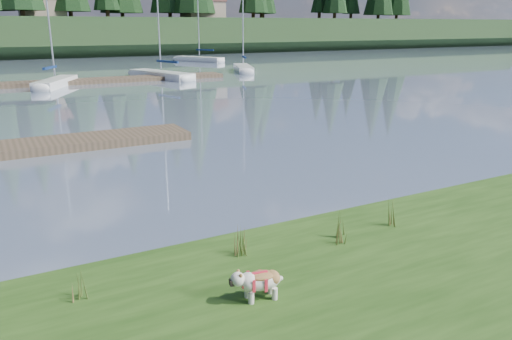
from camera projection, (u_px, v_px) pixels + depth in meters
ground at (28, 86)px, 35.89m from camera, size 200.00×200.00×0.00m
bulldog at (259, 280)px, 7.31m from camera, size 0.81×0.41×0.48m
dock_far at (57, 83)px, 36.77m from camera, size 26.00×2.20×0.30m
sailboat_bg_2 at (58, 81)px, 36.05m from camera, size 4.12×6.48×10.07m
sailboat_bg_3 at (156, 74)px, 41.53m from camera, size 3.88×8.13×11.79m
sailboat_bg_4 at (243, 68)px, 47.52m from camera, size 3.58×6.69×9.97m
sailboat_bg_5 at (195, 59)px, 59.88m from camera, size 4.74×7.05×10.46m
weed_0 at (240, 243)px, 8.69m from camera, size 0.17×0.14×0.56m
weed_1 at (242, 242)px, 8.78m from camera, size 0.17×0.14×0.54m
weed_2 at (341, 225)px, 9.50m from camera, size 0.17×0.14×0.55m
weed_3 at (77, 285)px, 7.32m from camera, size 0.17×0.14×0.55m
weed_4 at (341, 236)px, 9.17m from camera, size 0.17×0.14×0.38m
weed_5 at (391, 214)px, 9.98m from camera, size 0.17×0.14×0.59m
mud_lip at (178, 260)px, 9.19m from camera, size 60.00×0.50×0.14m
house_1 at (41, 2)px, 71.20m from camera, size 6.30×5.30×4.65m
house_2 at (203, 5)px, 80.48m from camera, size 6.30×5.30×4.65m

